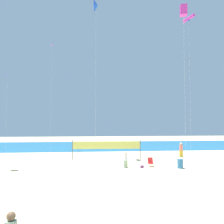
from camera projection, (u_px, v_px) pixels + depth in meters
name	position (u px, v px, depth m)	size (l,w,h in m)	color
ground_plane	(101.00, 181.00, 16.99)	(120.00, 120.00, 0.00)	beige
ocean_band	(94.00, 146.00, 44.81)	(120.00, 20.00, 0.01)	#1E6B99
beachgoer_white_shirt	(126.00, 159.00, 22.23)	(0.36, 0.36, 1.57)	#99B28C
beachgoer_coral_shirt	(181.00, 149.00, 29.56)	(0.43, 0.43, 1.86)	gold
folding_beach_chair	(151.00, 162.00, 22.88)	(0.52, 0.65, 0.89)	red
trash_barrel	(180.00, 164.00, 21.97)	(0.54, 0.54, 0.89)	teal
volleyball_net	(107.00, 146.00, 27.38)	(8.28, 0.45, 2.40)	#4C4C51
beach_handbag	(142.00, 167.00, 22.14)	(0.31, 0.16, 0.25)	#7A3872
kite_magenta_tube	(189.00, 19.00, 28.24)	(0.86, 1.95, 17.68)	silver
kite_magenta_diamond	(52.00, 50.00, 36.83)	(0.63, 0.63, 17.32)	silver
kite_magenta_box	(183.00, 11.00, 21.23)	(0.74, 0.74, 15.47)	silver
kite_violet_diamond	(7.00, 80.00, 34.17)	(0.45, 0.46, 11.80)	silver
kite_blue_delta	(96.00, 6.00, 28.60)	(0.63, 1.52, 20.03)	silver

